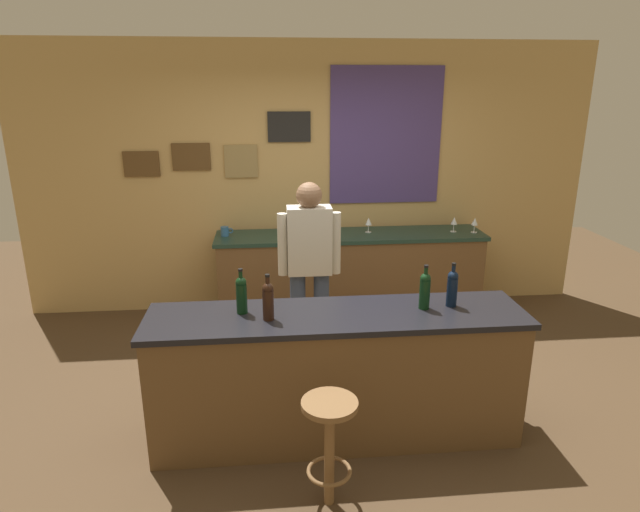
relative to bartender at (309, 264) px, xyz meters
name	(u,v)px	position (x,y,z in m)	size (l,w,h in m)	color
ground_plane	(330,402)	(0.11, -0.60, -0.94)	(10.00, 10.00, 0.00)	#4C3823
back_wall	(310,178)	(0.12, 1.43, 0.48)	(6.00, 0.09, 2.80)	tan
bar_counter	(336,375)	(0.11, -1.00, -0.47)	(2.51, 0.60, 0.92)	brown
side_counter	(350,275)	(0.51, 1.05, -0.48)	(2.76, 0.56, 0.90)	brown
bartender	(309,264)	(0.00, 0.00, 0.00)	(0.52, 0.21, 1.62)	#384766
bar_stool	(329,435)	(-0.02, -1.66, -0.48)	(0.32, 0.32, 0.68)	brown
wine_bottle_a	(241,293)	(-0.52, -0.93, 0.12)	(0.07, 0.07, 0.31)	black
wine_bottle_b	(268,300)	(-0.34, -1.05, 0.12)	(0.07, 0.07, 0.31)	black
wine_bottle_c	(425,289)	(0.70, -0.97, 0.12)	(0.07, 0.07, 0.31)	black
wine_bottle_d	(452,287)	(0.89, -0.95, 0.12)	(0.07, 0.07, 0.31)	black
wine_glass_a	(369,222)	(0.70, 1.09, 0.07)	(0.07, 0.07, 0.16)	silver
wine_glass_b	(454,221)	(1.58, 1.03, 0.07)	(0.07, 0.07, 0.16)	silver
wine_glass_c	(475,222)	(1.78, 0.98, 0.07)	(0.07, 0.07, 0.16)	silver
coffee_mug	(225,231)	(-0.77, 1.09, 0.01)	(0.13, 0.08, 0.09)	#336699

